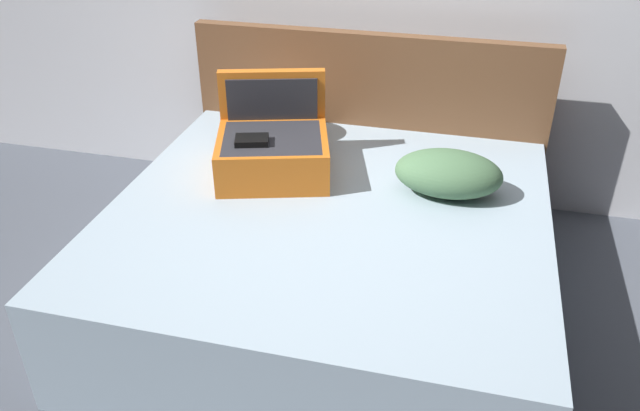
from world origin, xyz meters
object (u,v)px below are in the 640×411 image
at_px(pillow_near_headboard, 448,174).
at_px(pillow_center_head, 290,116).
at_px(bed, 327,258).
at_px(hard_case_large, 273,148).

distance_m(pillow_near_headboard, pillow_center_head, 1.01).
height_order(bed, hard_case_large, hard_case_large).
distance_m(bed, pillow_center_head, 0.91).
relative_size(bed, hard_case_large, 3.00).
height_order(hard_case_large, pillow_near_headboard, hard_case_large).
relative_size(bed, pillow_center_head, 5.31).
bearing_deg(hard_case_large, pillow_near_headboard, -17.53).
xyz_separation_m(bed, pillow_near_headboard, (0.51, 0.27, 0.38)).
bearing_deg(pillow_near_headboard, pillow_center_head, 152.91).
bearing_deg(hard_case_large, pillow_center_head, 78.89).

